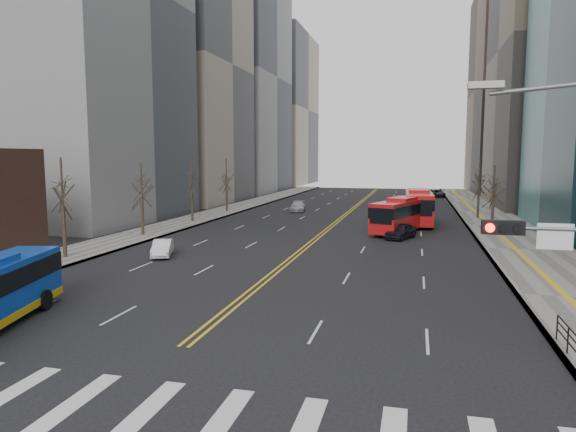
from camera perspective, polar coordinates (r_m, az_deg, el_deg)
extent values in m
plane|color=black|center=(17.13, -19.22, -19.41)|extent=(220.00, 220.00, 0.00)
cube|color=slate|center=(58.91, 22.50, -1.06)|extent=(7.00, 130.00, 0.15)
cube|color=slate|center=(63.45, -9.48, -0.13)|extent=(5.00, 130.00, 0.15)
cube|color=silver|center=(19.17, -28.54, -16.95)|extent=(0.70, 4.00, 0.01)
cube|color=silver|center=(17.75, -22.59, -18.57)|extent=(0.70, 4.00, 0.01)
cube|color=silver|center=(16.56, -15.57, -20.20)|extent=(0.70, 4.00, 0.01)
cube|color=silver|center=(15.64, -7.43, -21.72)|extent=(0.70, 4.00, 0.01)
cube|color=gold|center=(68.76, 6.50, 0.37)|extent=(0.15, 100.00, 0.01)
cube|color=gold|center=(68.71, 6.83, 0.36)|extent=(0.15, 100.00, 0.01)
cube|color=gray|center=(89.41, -13.06, 15.82)|extent=(22.00, 22.00, 44.00)
cube|color=gray|center=(113.85, -6.23, 14.93)|extent=(20.00, 26.00, 48.00)
cube|color=#796653|center=(87.85, 29.01, 16.01)|extent=(20.00, 26.00, 46.00)
cube|color=gray|center=(143.40, -1.32, 11.63)|extent=(18.00, 30.00, 40.00)
cube|color=brown|center=(118.34, 24.41, 12.61)|extent=(18.00, 30.00, 42.00)
cube|color=black|center=(15.09, 22.77, -1.18)|extent=(1.10, 0.28, 0.38)
cylinder|color=#FF190C|center=(14.88, 21.53, -1.23)|extent=(0.24, 0.08, 0.24)
cylinder|color=black|center=(14.93, 22.86, -1.26)|extent=(0.24, 0.08, 0.24)
cylinder|color=black|center=(14.99, 24.18, -1.30)|extent=(0.24, 0.08, 0.24)
cube|color=white|center=(15.37, 27.53, -2.04)|extent=(0.90, 0.06, 0.70)
cube|color=#999993|center=(15.01, 21.10, 13.41)|extent=(0.90, 0.35, 0.18)
cylinder|color=black|center=(22.11, 28.66, -12.03)|extent=(0.06, 0.06, 1.00)
cylinder|color=black|center=(23.49, 27.72, -10.90)|extent=(0.06, 0.06, 1.00)
cylinder|color=#2F261C|center=(40.60, -23.60, -1.69)|extent=(0.28, 0.28, 3.90)
cylinder|color=#2F261C|center=(49.70, -15.87, -0.14)|extent=(0.28, 0.28, 3.60)
cylinder|color=#2F261C|center=(59.42, -10.60, 1.26)|extent=(0.28, 0.28, 4.00)
cylinder|color=#2F261C|center=(69.54, -6.83, 2.00)|extent=(0.28, 0.28, 3.80)
cylinder|color=#2F261C|center=(53.59, 21.77, 0.06)|extent=(0.28, 0.28, 3.50)
cylinder|color=#2F261C|center=(65.43, 20.38, 1.33)|extent=(0.28, 0.28, 3.75)
cylinder|color=black|center=(28.84, -29.39, -8.13)|extent=(0.53, 1.04, 1.00)
cylinder|color=black|center=(27.83, -25.38, -8.43)|extent=(0.53, 1.04, 1.00)
cube|color=red|center=(51.89, 12.62, 0.18)|extent=(5.91, 11.08, 2.81)
cube|color=black|center=(51.83, 12.64, 0.79)|extent=(5.97, 11.12, 1.01)
cube|color=red|center=(51.75, 12.66, 1.84)|extent=(3.12, 4.24, 0.40)
cylinder|color=black|center=(49.30, 9.81, -1.56)|extent=(0.61, 1.04, 1.00)
cylinder|color=black|center=(48.38, 12.50, -1.77)|extent=(0.61, 1.04, 1.00)
cylinder|color=black|center=(55.70, 12.66, -0.69)|extent=(0.61, 1.04, 1.00)
cylinder|color=black|center=(54.89, 15.07, -0.86)|extent=(0.61, 1.04, 1.00)
cube|color=red|center=(59.03, 14.28, 1.08)|extent=(3.08, 12.23, 3.19)
cube|color=black|center=(58.98, 14.30, 1.66)|extent=(3.14, 12.26, 1.13)
cube|color=red|center=(58.90, 14.33, 2.72)|extent=(2.32, 4.31, 0.40)
cylinder|color=black|center=(55.29, 12.93, -0.75)|extent=(0.33, 1.01, 1.00)
cylinder|color=black|center=(55.39, 15.79, -0.82)|extent=(0.33, 1.01, 1.00)
cylinder|color=black|center=(63.03, 12.89, 0.13)|extent=(0.33, 1.01, 1.00)
cylinder|color=black|center=(63.11, 15.40, 0.07)|extent=(0.33, 1.01, 1.00)
imported|color=white|center=(39.54, -13.78, -3.48)|extent=(2.58, 4.01, 1.25)
imported|color=black|center=(47.64, 12.41, -1.64)|extent=(3.12, 4.49, 1.42)
imported|color=#AAAAAF|center=(69.98, 1.08, 1.07)|extent=(2.54, 4.91, 1.36)
imported|color=black|center=(99.19, 16.19, 2.44)|extent=(3.41, 5.23, 1.34)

